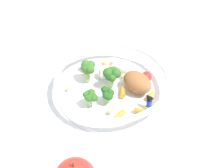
{
  "coord_description": "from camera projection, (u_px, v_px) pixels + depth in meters",
  "views": [
    {
      "loc": [
        -0.33,
        0.43,
        0.55
      ],
      "look_at": [
        0.0,
        -0.01,
        0.03
      ],
      "focal_mm": 53.65,
      "sensor_mm": 36.0,
      "label": 1
    }
  ],
  "objects": [
    {
      "name": "folded_napkin",
      "position": [
        123.0,
        31.0,
        0.96
      ],
      "size": [
        0.13,
        0.14,
        0.01
      ],
      "primitive_type": "cube",
      "rotation": [
        0.0,
        0.0,
        -0.04
      ],
      "color": "silver",
      "rests_on": "ground_plane"
    },
    {
      "name": "ground_plane",
      "position": [
        110.0,
        95.0,
        0.77
      ],
      "size": [
        2.4,
        2.4,
        0.0
      ],
      "primitive_type": "plane",
      "color": "white"
    },
    {
      "name": "food_container",
      "position": [
        113.0,
        82.0,
        0.76
      ],
      "size": [
        0.26,
        0.26,
        0.06
      ],
      "color": "white",
      "rests_on": "ground_plane"
    }
  ]
}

